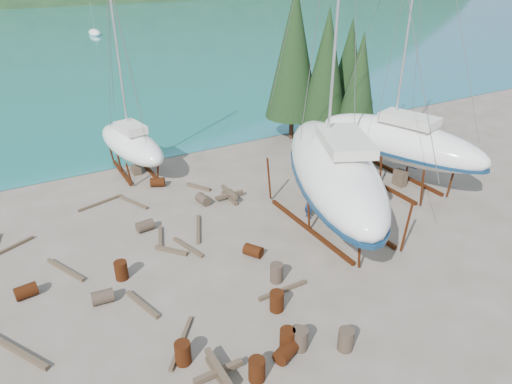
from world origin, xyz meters
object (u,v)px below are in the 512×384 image
large_sailboat_far (399,141)px  small_sailboat_shore (131,144)px  large_sailboat_near (334,169)px  worker (309,204)px

large_sailboat_far → small_sailboat_shore: bearing=127.6°
large_sailboat_near → small_sailboat_shore: large_sailboat_near is taller
large_sailboat_near → large_sailboat_far: size_ratio=1.18×
large_sailboat_near → worker: 2.75m
large_sailboat_near → worker: (-0.54, 1.19, -2.42)m
large_sailboat_far → worker: bearing=170.6°
large_sailboat_far → worker: size_ratio=9.98×
small_sailboat_shore → worker: (6.56, -10.87, -1.15)m
large_sailboat_far → worker: (-7.39, -1.00, -1.97)m
large_sailboat_far → worker: large_sailboat_far is taller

